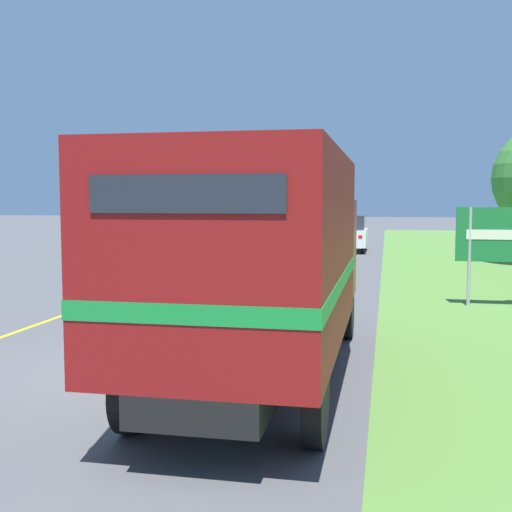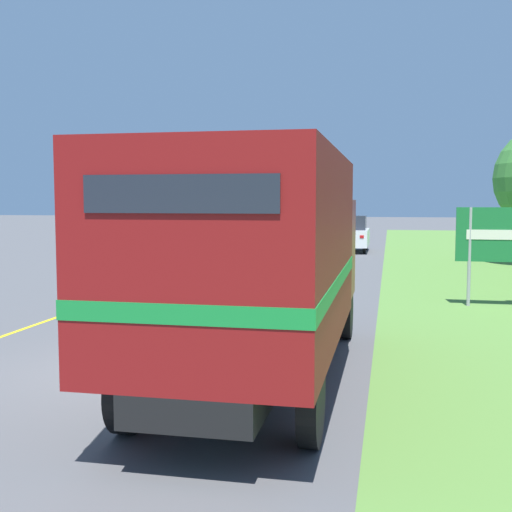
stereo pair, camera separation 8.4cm
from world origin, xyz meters
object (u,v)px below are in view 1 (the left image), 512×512
Objects in this scene: lead_car_white at (240,245)px; lead_car_silver_ahead at (316,224)px; lead_car_white_ahead at (350,234)px; highway_sign at (506,236)px; horse_trailer_truck at (261,257)px.

lead_car_silver_ahead is (0.25, 26.06, -0.07)m from lead_car_white.
lead_car_white_ahead is 1.34× the size of highway_sign.
highway_sign is at bearing -75.86° from lead_car_silver_ahead.
lead_car_white reaches higher than lead_car_silver_ahead.
lead_car_white_ahead is 18.05m from highway_sign.
lead_car_silver_ahead is at bearing 104.14° from highway_sign.
horse_trailer_truck reaches higher than lead_car_white_ahead.
lead_car_silver_ahead is at bearing 95.10° from horse_trailer_truck.
lead_car_white_ahead is at bearing -77.67° from lead_car_silver_ahead.
highway_sign is (8.83, -8.00, 0.87)m from lead_car_white.
highway_sign is at bearing -42.18° from lead_car_white.
horse_trailer_truck is 9.38m from highway_sign.
lead_car_white_ahead reaches higher than lead_car_white.
horse_trailer_truck is 25.40m from lead_car_white_ahead.
highway_sign is at bearing -74.14° from lead_car_white_ahead.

